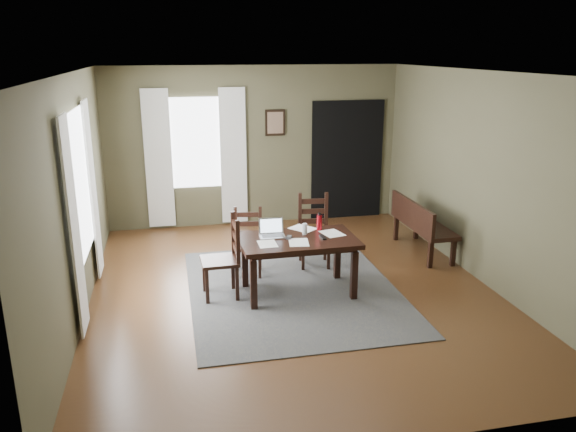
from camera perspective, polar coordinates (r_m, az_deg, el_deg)
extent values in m
cube|color=#492C16|center=(7.22, 0.50, -7.56)|extent=(5.00, 6.00, 0.01)
cube|color=#4D4A32|center=(9.67, -3.39, 7.06)|extent=(5.00, 0.02, 2.70)
cube|color=#4D4A32|center=(4.05, 9.92, -7.03)|extent=(5.00, 0.02, 2.70)
cube|color=#4D4A32|center=(6.71, -20.80, 1.67)|extent=(0.02, 6.00, 2.70)
cube|color=#4D4A32|center=(7.71, 19.02, 3.70)|extent=(0.02, 6.00, 2.70)
cube|color=white|center=(6.59, 0.57, 14.40)|extent=(5.00, 6.00, 0.02)
cube|color=#3C3C3C|center=(7.22, 0.50, -7.49)|extent=(2.60, 3.20, 0.01)
cube|color=black|center=(6.89, 1.05, -2.50)|extent=(1.44, 0.88, 0.06)
cube|color=black|center=(6.91, 1.04, -2.91)|extent=(1.29, 0.72, 0.05)
cube|color=black|center=(6.61, -3.52, -6.94)|extent=(0.08, 0.08, 0.61)
cube|color=black|center=(7.22, -4.40, -4.87)|extent=(0.08, 0.08, 0.61)
cube|color=black|center=(6.90, 6.73, -5.98)|extent=(0.08, 0.08, 0.61)
cube|color=black|center=(7.48, 5.03, -4.08)|extent=(0.08, 0.08, 0.61)
cube|color=black|center=(6.92, -6.96, -4.56)|extent=(0.46, 0.46, 0.04)
cube|color=black|center=(7.16, -8.51, -5.95)|extent=(0.04, 0.04, 0.44)
cube|color=black|center=(7.19, -5.63, -5.72)|extent=(0.04, 0.04, 0.44)
cube|color=black|center=(6.83, -8.22, -7.09)|extent=(0.04, 0.04, 0.44)
cube|color=black|center=(6.86, -5.19, -6.85)|extent=(0.04, 0.04, 0.44)
cube|color=black|center=(7.02, -5.59, -1.70)|extent=(0.05, 0.05, 0.55)
cube|color=black|center=(6.66, -5.11, -2.71)|extent=(0.05, 0.05, 0.55)
cube|color=black|center=(6.89, -5.32, -3.36)|extent=(0.04, 0.33, 0.07)
cube|color=black|center=(6.84, -5.36, -2.19)|extent=(0.04, 0.33, 0.07)
cube|color=black|center=(6.80, -5.39, -1.00)|extent=(0.04, 0.33, 0.07)
cube|color=black|center=(7.57, -4.10, -3.02)|extent=(0.46, 0.46, 0.04)
cube|color=black|center=(7.50, -5.33, -4.96)|extent=(0.04, 0.04, 0.38)
cube|color=black|center=(7.80, -5.19, -4.09)|extent=(0.04, 0.04, 0.38)
cube|color=black|center=(7.49, -2.89, -4.95)|extent=(0.04, 0.04, 0.38)
cube|color=black|center=(7.79, -2.84, -4.08)|extent=(0.04, 0.04, 0.38)
cube|color=black|center=(7.67, -5.34, -0.80)|extent=(0.05, 0.05, 0.49)
cube|color=black|center=(7.65, -2.82, -0.78)|extent=(0.05, 0.05, 0.49)
cube|color=black|center=(7.70, -4.06, -1.72)|extent=(0.29, 0.08, 0.07)
cube|color=black|center=(7.66, -4.08, -0.79)|extent=(0.29, 0.08, 0.07)
cube|color=black|center=(7.62, -4.10, 0.15)|extent=(0.29, 0.08, 0.07)
cube|color=black|center=(7.86, 2.71, -1.89)|extent=(0.49, 0.49, 0.04)
cube|color=black|center=(7.75, 1.54, -3.99)|extent=(0.05, 0.05, 0.43)
cube|color=black|center=(8.08, 1.28, -3.10)|extent=(0.05, 0.05, 0.43)
cube|color=black|center=(7.79, 4.15, -3.91)|extent=(0.05, 0.05, 0.43)
cube|color=black|center=(8.12, 3.78, -3.03)|extent=(0.05, 0.05, 0.43)
cube|color=black|center=(7.94, 1.22, 0.46)|extent=(0.05, 0.05, 0.54)
cube|color=black|center=(7.99, 3.90, 0.52)|extent=(0.05, 0.05, 0.54)
cube|color=black|center=(8.00, 2.55, -0.52)|extent=(0.32, 0.07, 0.07)
cube|color=black|center=(7.96, 2.56, 0.49)|extent=(0.32, 0.07, 0.07)
cube|color=black|center=(7.92, 2.58, 1.51)|extent=(0.32, 0.07, 0.07)
cube|color=black|center=(8.62, 13.64, -0.89)|extent=(0.46, 1.43, 0.06)
cube|color=black|center=(8.26, 16.43, -3.58)|extent=(0.06, 0.06, 0.40)
cube|color=black|center=(8.10, 14.26, -3.79)|extent=(0.06, 0.06, 0.40)
cube|color=black|center=(9.29, 12.90, -1.05)|extent=(0.06, 0.06, 0.40)
cube|color=black|center=(9.15, 10.93, -1.20)|extent=(0.06, 0.06, 0.40)
cube|color=black|center=(8.48, 12.49, 0.34)|extent=(0.05, 1.43, 0.35)
cube|color=#B7B7BC|center=(6.94, -1.59, -2.06)|extent=(0.32, 0.22, 0.02)
cube|color=#B7B7BC|center=(7.01, -1.73, -0.98)|extent=(0.31, 0.07, 0.20)
cube|color=silver|center=(7.00, -1.72, -1.00)|extent=(0.27, 0.05, 0.17)
cube|color=#3F3F42|center=(6.92, -1.58, -2.02)|extent=(0.26, 0.14, 0.00)
cube|color=#3F3F42|center=(6.87, 0.11, -2.18)|extent=(0.09, 0.11, 0.03)
cube|color=black|center=(6.91, 3.55, -2.16)|extent=(0.05, 0.18, 0.02)
cylinder|color=silver|center=(7.03, 1.72, -1.30)|extent=(0.08, 0.08, 0.13)
cylinder|color=#A00C15|center=(7.17, 3.20, -0.67)|extent=(0.08, 0.08, 0.20)
cylinder|color=black|center=(7.14, 3.21, 0.21)|extent=(0.05, 0.05, 0.03)
cube|color=white|center=(6.69, -2.10, -2.85)|extent=(0.22, 0.28, 0.00)
cube|color=white|center=(7.25, 1.52, -1.27)|extent=(0.39, 0.40, 0.00)
cube|color=white|center=(7.08, 4.51, -1.76)|extent=(0.30, 0.35, 0.00)
cube|color=white|center=(6.73, 1.09, -2.70)|extent=(0.27, 0.33, 0.00)
cube|color=white|center=(6.87, -20.41, 2.92)|extent=(0.01, 1.30, 1.70)
cube|color=white|center=(9.53, -9.37, 7.34)|extent=(1.00, 0.01, 1.50)
cube|color=silver|center=(6.15, -20.89, -1.10)|extent=(0.03, 0.48, 2.30)
cube|color=silver|center=(7.72, -19.21, 2.54)|extent=(0.03, 0.48, 2.30)
cube|color=silver|center=(9.53, -13.03, 5.61)|extent=(0.44, 0.03, 2.30)
cube|color=silver|center=(9.59, -5.57, 6.02)|extent=(0.44, 0.03, 2.30)
cube|color=black|center=(9.64, -1.32, 9.46)|extent=(0.34, 0.03, 0.44)
cube|color=brown|center=(9.63, -1.30, 9.45)|extent=(0.27, 0.01, 0.36)
cube|color=black|center=(10.08, 6.03, 5.66)|extent=(1.30, 0.03, 2.10)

